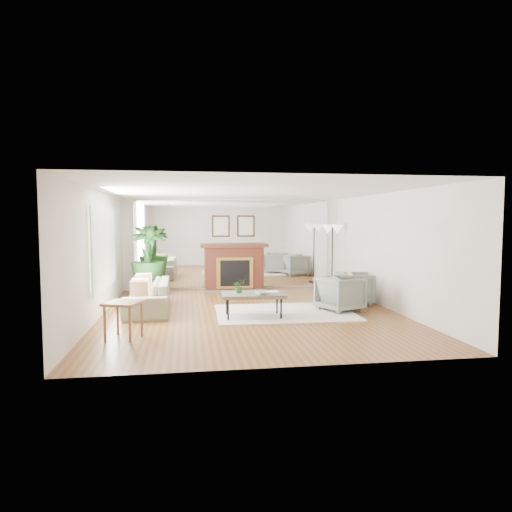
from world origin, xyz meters
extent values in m
plane|color=brown|center=(0.00, 0.00, 0.00)|extent=(7.00, 7.00, 0.00)
cube|color=white|center=(-2.99, 0.00, 1.25)|extent=(0.02, 7.00, 2.50)
cube|color=white|center=(2.99, 0.00, 1.25)|extent=(0.02, 7.00, 2.50)
cube|color=white|center=(0.00, 3.49, 1.25)|extent=(6.00, 0.02, 2.50)
cube|color=silver|center=(0.00, 3.47, 1.25)|extent=(5.40, 0.04, 2.40)
cube|color=#B2E09E|center=(-2.96, 0.40, 1.35)|extent=(0.04, 2.40, 1.50)
cube|color=brown|center=(0.00, 3.28, 0.60)|extent=(1.60, 0.40, 1.20)
cube|color=gold|center=(0.00, 3.07, 0.48)|extent=(1.00, 0.04, 0.85)
cube|color=black|center=(0.00, 3.05, 0.48)|extent=(0.80, 0.04, 0.70)
cube|color=#6A6054|center=(0.00, 2.93, 0.01)|extent=(1.70, 0.55, 0.03)
cube|color=#492617|center=(0.00, 3.26, 1.22)|extent=(1.85, 0.46, 0.10)
cube|color=#2F1F12|center=(-0.35, 3.43, 1.75)|extent=(0.50, 0.04, 0.60)
cube|color=#2F1F12|center=(0.35, 3.43, 1.75)|extent=(0.50, 0.04, 0.60)
cube|color=white|center=(0.69, -0.13, 0.01)|extent=(2.83, 2.05, 0.03)
cube|color=#6A6054|center=(-0.01, -0.45, 0.46)|extent=(1.25, 0.76, 0.06)
cylinder|color=black|center=(-0.53, -0.69, 0.21)|extent=(0.04, 0.04, 0.43)
cylinder|color=black|center=(0.49, -0.73, 0.21)|extent=(0.04, 0.04, 0.43)
cylinder|color=black|center=(-0.51, -0.18, 0.21)|extent=(0.04, 0.04, 0.43)
cylinder|color=black|center=(0.51, -0.22, 0.21)|extent=(0.04, 0.04, 0.43)
imported|color=gray|center=(-2.11, 0.55, 0.33)|extent=(0.91, 2.24, 0.65)
imported|color=gray|center=(2.49, 0.66, 0.37)|extent=(0.92, 0.90, 0.73)
imported|color=gray|center=(1.90, -0.05, 0.37)|extent=(1.06, 1.04, 0.74)
cube|color=#9A6C3D|center=(-2.30, -1.71, 0.59)|extent=(0.68, 0.68, 0.04)
cylinder|color=#9A6C3D|center=(-2.57, -1.84, 0.29)|extent=(0.04, 0.04, 0.58)
cylinder|color=#9A6C3D|center=(-2.17, -1.98, 0.29)|extent=(0.04, 0.04, 0.58)
cylinder|color=#9A6C3D|center=(-2.43, -1.44, 0.29)|extent=(0.04, 0.04, 0.58)
cylinder|color=#9A6C3D|center=(-2.03, -1.58, 0.29)|extent=(0.04, 0.04, 0.58)
cylinder|color=black|center=(-2.25, 2.50, 0.18)|extent=(0.51, 0.51, 0.37)
imported|color=#295920|center=(-2.25, 2.50, 1.02)|extent=(1.03, 1.03, 1.52)
cylinder|color=black|center=(2.57, 2.56, 0.02)|extent=(0.30, 0.30, 0.04)
cylinder|color=black|center=(2.57, 2.56, 0.86)|extent=(0.03, 0.03, 1.73)
cone|color=beige|center=(2.44, 2.56, 1.68)|extent=(0.32, 0.32, 0.24)
cone|color=beige|center=(2.70, 2.56, 1.68)|extent=(0.32, 0.32, 0.24)
imported|color=#295920|center=(-0.28, -0.34, 0.62)|extent=(0.29, 0.27, 0.27)
imported|color=#9A6C3D|center=(0.12, -0.63, 0.52)|extent=(0.30, 0.30, 0.06)
imported|color=#9A6C3D|center=(0.31, -0.38, 0.50)|extent=(0.22, 0.28, 0.02)
camera|label=1|loc=(-1.29, -9.17, 1.90)|focal=32.00mm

